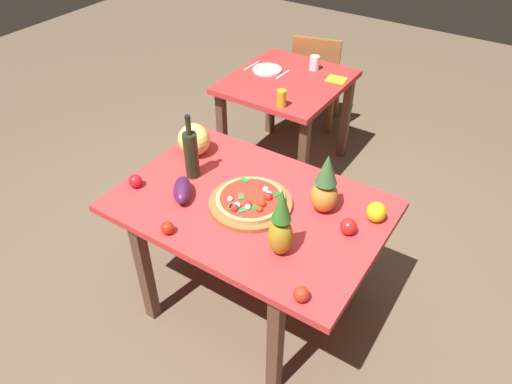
# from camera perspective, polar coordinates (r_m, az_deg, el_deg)

# --- Properties ---
(ground_plane) EXTENTS (10.00, 10.00, 0.00)m
(ground_plane) POSITION_cam_1_polar(r_m,az_deg,el_deg) (2.94, -0.60, -12.41)
(ground_plane) COLOR brown
(display_table) EXTENTS (1.34, 0.91, 0.74)m
(display_table) POSITION_cam_1_polar(r_m,az_deg,el_deg) (2.46, -0.70, -2.80)
(display_table) COLOR brown
(display_table) RESTS_ON ground_plane
(background_table) EXTENTS (0.81, 0.89, 0.74)m
(background_table) POSITION_cam_1_polar(r_m,az_deg,el_deg) (3.66, 3.66, 11.60)
(background_table) COLOR brown
(background_table) RESTS_ON ground_plane
(dining_chair) EXTENTS (0.49, 0.49, 0.85)m
(dining_chair) POSITION_cam_1_polar(r_m,az_deg,el_deg) (4.29, 7.22, 13.59)
(dining_chair) COLOR #955F31
(dining_chair) RESTS_ON ground_plane
(pizza_board) EXTENTS (0.42, 0.42, 0.02)m
(pizza_board) POSITION_cam_1_polar(r_m,az_deg,el_deg) (2.39, -0.65, -1.33)
(pizza_board) COLOR #955F31
(pizza_board) RESTS_ON display_table
(pizza) EXTENTS (0.35, 0.35, 0.06)m
(pizza) POSITION_cam_1_polar(r_m,az_deg,el_deg) (2.36, -0.62, -0.91)
(pizza) COLOR tan
(pizza) RESTS_ON pizza_board
(wine_bottle) EXTENTS (0.08, 0.08, 0.37)m
(wine_bottle) POSITION_cam_1_polar(r_m,az_deg,el_deg) (2.53, -7.73, 4.53)
(wine_bottle) COLOR black
(wine_bottle) RESTS_ON display_table
(pineapple_left) EXTENTS (0.11, 0.11, 0.36)m
(pineapple_left) POSITION_cam_1_polar(r_m,az_deg,el_deg) (2.05, 2.97, -4.02)
(pineapple_left) COLOR #AE8B23
(pineapple_left) RESTS_ON display_table
(pineapple_right) EXTENTS (0.13, 0.13, 0.32)m
(pineapple_right) POSITION_cam_1_polar(r_m,az_deg,el_deg) (2.30, 8.25, 0.67)
(pineapple_right) COLOR #C18031
(pineapple_right) RESTS_ON display_table
(melon) EXTENTS (0.18, 0.18, 0.18)m
(melon) POSITION_cam_1_polar(r_m,az_deg,el_deg) (2.73, -7.40, 6.20)
(melon) COLOR #EAD86D
(melon) RESTS_ON display_table
(bell_pepper) EXTENTS (0.10, 0.10, 0.10)m
(bell_pepper) POSITION_cam_1_polar(r_m,az_deg,el_deg) (2.35, 14.12, -2.33)
(bell_pepper) COLOR yellow
(bell_pepper) RESTS_ON display_table
(eggplant) EXTENTS (0.19, 0.21, 0.09)m
(eggplant) POSITION_cam_1_polar(r_m,az_deg,el_deg) (2.44, -8.77, 0.23)
(eggplant) COLOR #4B1B42
(eggplant) RESTS_ON display_table
(tomato_beside_pepper) EXTENTS (0.06, 0.06, 0.06)m
(tomato_beside_pepper) POSITION_cam_1_polar(r_m,az_deg,el_deg) (2.26, -10.50, -4.23)
(tomato_beside_pepper) COLOR red
(tomato_beside_pepper) RESTS_ON display_table
(tomato_at_corner) EXTENTS (0.07, 0.07, 0.07)m
(tomato_at_corner) POSITION_cam_1_polar(r_m,az_deg,el_deg) (1.96, 5.41, -12.03)
(tomato_at_corner) COLOR red
(tomato_at_corner) RESTS_ON display_table
(tomato_by_bottle) EXTENTS (0.08, 0.08, 0.08)m
(tomato_by_bottle) POSITION_cam_1_polar(r_m,az_deg,el_deg) (2.26, 10.95, -4.06)
(tomato_by_bottle) COLOR red
(tomato_by_bottle) RESTS_ON display_table
(tomato_near_board) EXTENTS (0.07, 0.07, 0.07)m
(tomato_near_board) POSITION_cam_1_polar(r_m,az_deg,el_deg) (2.57, -14.17, 1.28)
(tomato_near_board) COLOR red
(tomato_near_board) RESTS_ON display_table
(drinking_glass_juice) EXTENTS (0.06, 0.06, 0.12)m
(drinking_glass_juice) POSITION_cam_1_polar(r_m,az_deg,el_deg) (3.21, 3.05, 11.07)
(drinking_glass_juice) COLOR gold
(drinking_glass_juice) RESTS_ON background_table
(drinking_glass_water) EXTENTS (0.07, 0.07, 0.10)m
(drinking_glass_water) POSITION_cam_1_polar(r_m,az_deg,el_deg) (3.76, 6.98, 15.02)
(drinking_glass_water) COLOR silver
(drinking_glass_water) RESTS_ON background_table
(dinner_plate) EXTENTS (0.22, 0.22, 0.02)m
(dinner_plate) POSITION_cam_1_polar(r_m,az_deg,el_deg) (3.73, 1.33, 14.35)
(dinner_plate) COLOR white
(dinner_plate) RESTS_ON background_table
(fork_utensil) EXTENTS (0.03, 0.18, 0.01)m
(fork_utensil) POSITION_cam_1_polar(r_m,az_deg,el_deg) (3.80, -0.52, 14.78)
(fork_utensil) COLOR silver
(fork_utensil) RESTS_ON background_table
(knife_utensil) EXTENTS (0.02, 0.18, 0.01)m
(knife_utensil) POSITION_cam_1_polar(r_m,az_deg,el_deg) (3.67, 3.24, 13.78)
(knife_utensil) COLOR silver
(knife_utensil) RESTS_ON background_table
(napkin_folded) EXTENTS (0.15, 0.13, 0.01)m
(napkin_folded) POSITION_cam_1_polar(r_m,az_deg,el_deg) (3.64, 9.55, 13.08)
(napkin_folded) COLOR yellow
(napkin_folded) RESTS_ON background_table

